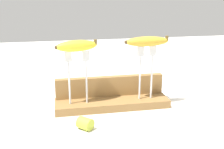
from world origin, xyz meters
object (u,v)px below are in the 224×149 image
banana_raised_right (147,41)px  fork_stand_left (78,73)px  banana_raised_left (77,46)px  fork_fallen_near (137,80)px  banana_chunk_far (85,123)px  fork_stand_right (146,68)px

banana_raised_right → fork_stand_left: bearing=180.0°
banana_raised_left → fork_fallen_near: bearing=44.8°
fork_stand_left → banana_raised_left: bearing=-168.7°
banana_raised_right → banana_chunk_far: 0.37m
banana_chunk_far → banana_raised_left: bearing=92.8°
fork_stand_right → banana_raised_left: 0.27m
fork_stand_left → banana_raised_left: size_ratio=1.26×
fork_stand_left → banana_raised_right: size_ratio=1.16×
fork_stand_right → banana_chunk_far: bearing=-148.8°
fork_stand_right → fork_fallen_near: bearing=79.9°
banana_raised_left → fork_fallen_near: size_ratio=0.93×
fork_stand_right → banana_chunk_far: size_ratio=3.34×
fork_stand_left → fork_stand_right: bearing=0.0°
fork_fallen_near → banana_chunk_far: 0.55m
fork_fallen_near → fork_stand_right: bearing=-100.1°
banana_raised_right → banana_raised_left: bearing=-180.0°
fork_stand_right → banana_raised_right: (-0.00, -0.00, 0.10)m
banana_raised_left → fork_fallen_near: (0.31, 0.31, -0.24)m
fork_stand_right → banana_raised_right: size_ratio=1.21×
fork_fallen_near → banana_raised_right: bearing=-100.1°
fork_stand_right → banana_raised_right: 0.10m
banana_raised_left → banana_chunk_far: banana_raised_left is taller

